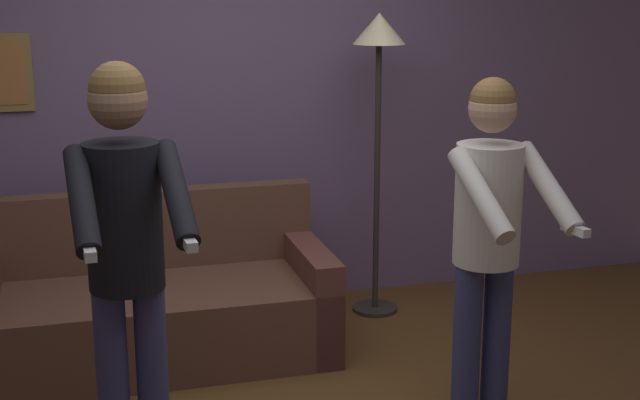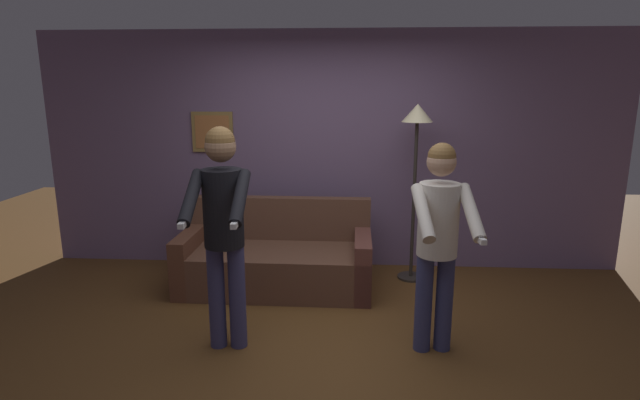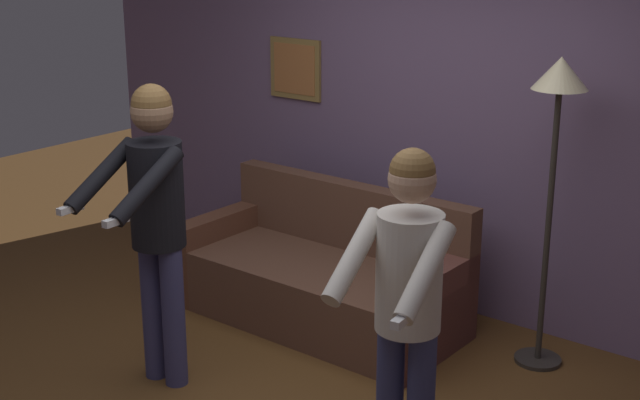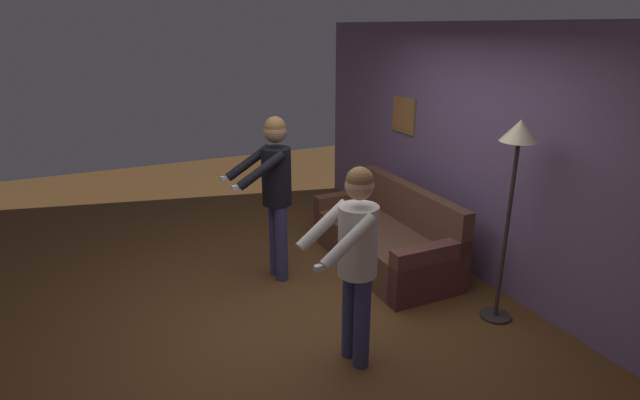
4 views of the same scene
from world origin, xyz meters
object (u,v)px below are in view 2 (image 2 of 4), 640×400
couch (276,261)px  person_standing_left (223,218)px  person_standing_right (438,231)px  torchiere_lamp (417,137)px

couch → person_standing_left: person_standing_left is taller
couch → person_standing_left: 1.46m
couch → person_standing_right: person_standing_right is taller
torchiere_lamp → person_standing_right: torchiere_lamp is taller
person_standing_left → person_standing_right: 1.60m
couch → torchiere_lamp: size_ratio=1.04×
person_standing_left → person_standing_right: size_ratio=1.07×
couch → person_standing_right: (1.39, -1.18, 0.69)m
couch → person_standing_right: bearing=-40.2°
person_standing_left → person_standing_right: bearing=1.8°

